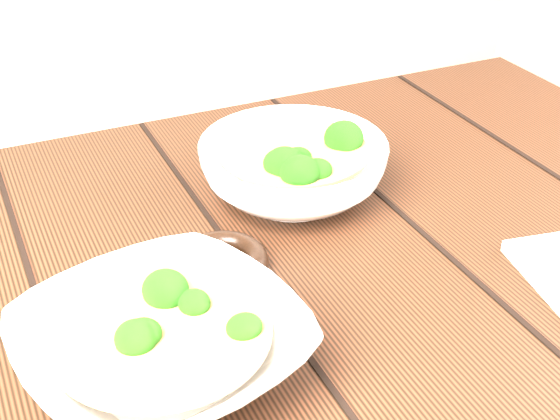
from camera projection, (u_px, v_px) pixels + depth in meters
name	position (u px, v px, depth m)	size (l,w,h in m)	color
table	(272.00, 364.00, 0.84)	(1.20, 0.80, 0.75)	#371B0F
soup_bowl_front	(161.00, 345.00, 0.64)	(0.28, 0.28, 0.07)	white
soup_bowl_back	(293.00, 167.00, 0.90)	(0.22, 0.22, 0.08)	white
trivet	(222.00, 261.00, 0.78)	(0.09, 0.09, 0.02)	black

